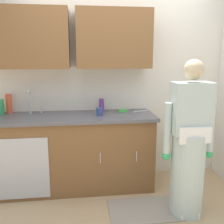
# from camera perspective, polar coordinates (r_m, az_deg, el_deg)

# --- Properties ---
(ground_plane) EXTENTS (9.00, 9.00, 0.00)m
(ground_plane) POSITION_cam_1_polar(r_m,az_deg,el_deg) (2.99, 3.65, -21.34)
(ground_plane) COLOR tan
(kitchen_wall_with_uppers) EXTENTS (4.80, 0.44, 2.70)m
(kitchen_wall_with_uppers) POSITION_cam_1_polar(r_m,az_deg,el_deg) (3.47, -1.44, 9.23)
(kitchen_wall_with_uppers) COLOR silver
(kitchen_wall_with_uppers) RESTS_ON ground
(counter_cabinet) EXTENTS (1.90, 0.62, 0.90)m
(counter_cabinet) POSITION_cam_1_polar(r_m,az_deg,el_deg) (3.37, -7.95, -8.87)
(counter_cabinet) COLOR brown
(counter_cabinet) RESTS_ON ground
(countertop) EXTENTS (1.96, 0.66, 0.04)m
(countertop) POSITION_cam_1_polar(r_m,az_deg,el_deg) (3.23, -8.14, -1.04)
(countertop) COLOR #595960
(countertop) RESTS_ON counter_cabinet
(sink) EXTENTS (0.50, 0.36, 0.35)m
(sink) POSITION_cam_1_polar(r_m,az_deg,el_deg) (3.29, -17.02, -1.14)
(sink) COLOR #B7BABF
(sink) RESTS_ON counter_cabinet
(person_at_sink) EXTENTS (0.55, 0.34, 1.62)m
(person_at_sink) POSITION_cam_1_polar(r_m,az_deg,el_deg) (2.82, 16.37, -8.23)
(person_at_sink) COLOR white
(person_at_sink) RESTS_ON ground
(floor_mat) EXTENTS (0.80, 0.50, 0.01)m
(floor_mat) POSITION_cam_1_polar(r_m,az_deg,el_deg) (3.07, 7.34, -20.35)
(floor_mat) COLOR gray
(floor_mat) RESTS_ON ground
(bottle_soap) EXTENTS (0.07, 0.07, 0.17)m
(bottle_soap) POSITION_cam_1_polar(r_m,az_deg,el_deg) (3.40, -2.29, 1.50)
(bottle_soap) COLOR #66388C
(bottle_soap) RESTS_ON countertop
(bottle_water_short) EXTENTS (0.07, 0.07, 0.24)m
(bottle_water_short) POSITION_cam_1_polar(r_m,az_deg,el_deg) (3.54, -21.54, 1.70)
(bottle_water_short) COLOR #E05933
(bottle_water_short) RESTS_ON countertop
(bottle_dish_liquid) EXTENTS (0.07, 0.07, 0.19)m
(bottle_dish_liquid) POSITION_cam_1_polar(r_m,az_deg,el_deg) (3.48, -22.92, 1.00)
(bottle_dish_liquid) COLOR #2D8C4C
(bottle_dish_liquid) RESTS_ON countertop
(cup_by_sink) EXTENTS (0.08, 0.08, 0.09)m
(cup_by_sink) POSITION_cam_1_polar(r_m,az_deg,el_deg) (3.17, -2.75, 0.05)
(cup_by_sink) COLOR #33478C
(cup_by_sink) RESTS_ON countertop
(knife_on_counter) EXTENTS (0.23, 0.12, 0.01)m
(knife_on_counter) POSITION_cam_1_polar(r_m,az_deg,el_deg) (3.46, 6.28, 0.26)
(knife_on_counter) COLOR silver
(knife_on_counter) RESTS_ON countertop
(sponge) EXTENTS (0.11, 0.07, 0.03)m
(sponge) POSITION_cam_1_polar(r_m,az_deg,el_deg) (3.40, 2.34, 0.32)
(sponge) COLOR #4CBF4C
(sponge) RESTS_ON countertop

